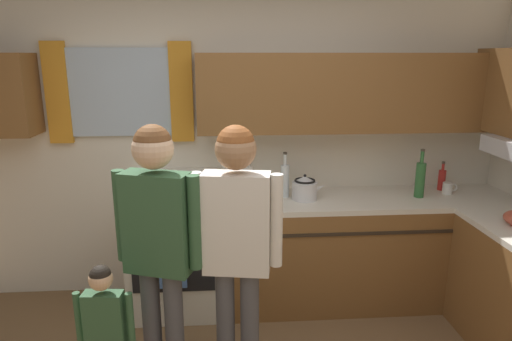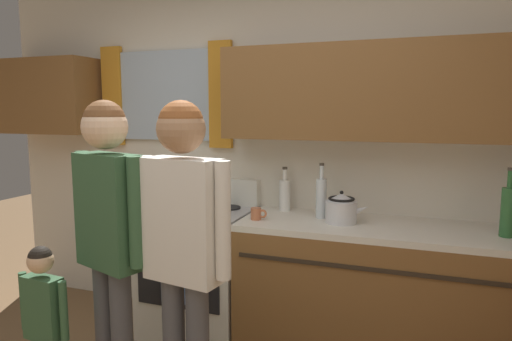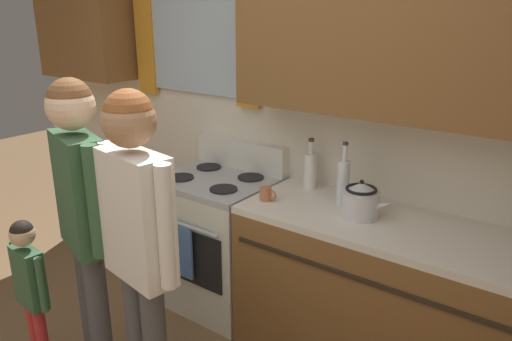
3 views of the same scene
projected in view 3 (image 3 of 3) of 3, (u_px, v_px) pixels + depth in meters
The scene contains 9 objects.
back_wall_unit at pixel (311, 95), 2.99m from camera, with size 4.60×0.42×2.60m.
stove_oven at pixel (218, 238), 3.38m from camera, with size 0.73×0.67×1.10m.
bottle_milk_white at pixel (310, 169), 3.03m from camera, with size 0.08×0.08×0.31m.
bottle_tall_clear at pixel (343, 182), 2.76m from camera, with size 0.07×0.07×0.37m.
cup_terracotta at pixel (266, 194), 2.86m from camera, with size 0.11×0.07×0.08m.
stovetop_kettle at pixel (361, 200), 2.62m from camera, with size 0.27×0.20×0.21m.
adult_holding_child at pixel (82, 204), 2.43m from camera, with size 0.49×0.27×1.66m.
adult_in_plaid at pixel (138, 230), 2.16m from camera, with size 0.51×0.22×1.66m.
small_child at pixel (30, 283), 2.60m from camera, with size 0.32×0.13×0.95m.
Camera 3 is at (1.61, -0.76, 1.97)m, focal length 35.03 mm.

